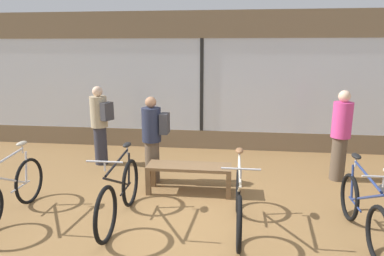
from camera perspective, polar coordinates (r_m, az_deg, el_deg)
ground_plane at (r=4.98m, az=-2.49°, el=-15.37°), size 24.00×24.00×0.00m
shop_back_wall at (r=8.04m, az=1.64°, el=7.89°), size 12.00×0.08×3.20m
bicycle_far_left at (r=5.59m, az=-28.15°, el=-9.28°), size 0.46×1.71×1.04m
bicycle_left at (r=4.95m, az=-11.98°, el=-10.78°), size 0.46×1.76×1.05m
bicycle_right at (r=4.71m, az=7.77°, el=-12.12°), size 0.46×1.69×1.02m
bicycle_far_right at (r=4.96m, az=26.52°, el=-12.22°), size 0.46×1.68×1.02m
display_bench at (r=5.75m, az=-0.46°, el=-7.05°), size 1.40×0.44×0.48m
customer_near_rack at (r=6.12m, az=-6.55°, el=-1.51°), size 0.49×0.35×1.56m
customer_by_window at (r=6.71m, az=23.54°, el=-0.93°), size 0.45×0.45×1.66m
customer_mid_floor at (r=7.26m, az=-15.08°, el=0.80°), size 0.56×0.47×1.63m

